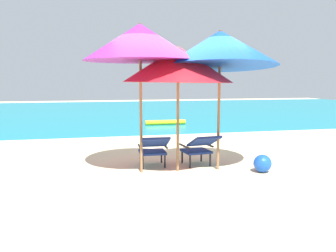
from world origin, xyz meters
name	(u,v)px	position (x,y,z in m)	size (l,w,h in m)	color
ground_plane	(144,135)	(0.00, 4.00, 0.00)	(40.00, 40.00, 0.00)	beige
ocean_band	(122,111)	(0.00, 12.89, 0.00)	(40.00, 18.00, 0.01)	teal
swim_buoy	(166,122)	(1.19, 6.34, 0.10)	(0.18, 0.18, 1.60)	yellow
lounge_chair_left	(154,148)	(-0.41, -0.04, 0.40)	(0.57, 0.89, 0.68)	navy
lounge_chair_right	(200,147)	(0.50, -0.15, 0.40)	(0.64, 0.93, 0.68)	navy
beach_umbrella_left	(140,42)	(-0.69, -0.32, 2.39)	(2.70, 2.70, 2.73)	olive
beach_umbrella_center	(178,65)	(-0.01, -0.37, 2.00)	(2.76, 2.75, 2.34)	olive
beach_umbrella_right	(220,49)	(0.78, -0.42, 2.30)	(2.44, 2.48, 2.71)	olive
beach_ball	(262,163)	(1.53, -0.80, 0.17)	(0.34, 0.34, 0.34)	blue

